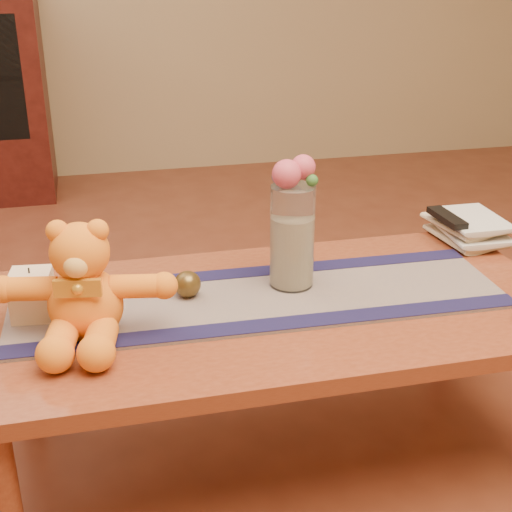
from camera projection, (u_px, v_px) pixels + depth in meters
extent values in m
plane|color=#5F2A1B|center=(274.00, 453.00, 1.91)|extent=(5.50, 5.50, 0.00)
cube|color=maroon|center=(276.00, 310.00, 1.74)|extent=(1.40, 0.70, 0.04)
cylinder|color=maroon|center=(5.00, 510.00, 1.43)|extent=(0.07, 0.07, 0.41)
cylinder|color=maroon|center=(22.00, 361.00, 1.95)|extent=(0.07, 0.07, 0.41)
cylinder|color=maroon|center=(449.00, 310.00, 2.22)|extent=(0.07, 0.07, 0.41)
cube|color=#181C45|center=(260.00, 298.00, 1.75)|extent=(1.21, 0.38, 0.01)
cube|color=#16133B|center=(274.00, 324.00, 1.61)|extent=(1.20, 0.09, 0.00)
cube|color=#16133B|center=(248.00, 272.00, 1.87)|extent=(1.20, 0.09, 0.00)
cube|color=beige|center=(32.00, 295.00, 1.63)|extent=(0.10, 0.10, 0.11)
cylinder|color=black|center=(29.00, 270.00, 1.61)|extent=(0.00, 0.00, 0.01)
cylinder|color=silver|center=(292.00, 237.00, 1.76)|extent=(0.11, 0.11, 0.26)
cylinder|color=beige|center=(292.00, 251.00, 1.77)|extent=(0.09, 0.09, 0.18)
sphere|color=#C4455E|center=(287.00, 174.00, 1.68)|extent=(0.07, 0.07, 0.07)
sphere|color=#C4455E|center=(303.00, 167.00, 1.70)|extent=(0.06, 0.06, 0.06)
sphere|color=#464E99|center=(293.00, 171.00, 1.73)|extent=(0.04, 0.04, 0.04)
sphere|color=#464E99|center=(279.00, 177.00, 1.71)|extent=(0.04, 0.04, 0.04)
sphere|color=#33662D|center=(312.00, 180.00, 1.69)|extent=(0.03, 0.03, 0.03)
sphere|color=#533E1B|center=(188.00, 284.00, 1.73)|extent=(0.08, 0.08, 0.07)
imported|color=beige|center=(442.00, 240.00, 2.07)|extent=(0.19, 0.24, 0.02)
imported|color=beige|center=(445.00, 235.00, 2.07)|extent=(0.17, 0.23, 0.02)
imported|color=beige|center=(441.00, 228.00, 2.06)|extent=(0.20, 0.24, 0.02)
imported|color=beige|center=(446.00, 222.00, 2.05)|extent=(0.17, 0.23, 0.02)
cube|color=black|center=(447.00, 217.00, 2.04)|extent=(0.05, 0.16, 0.02)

